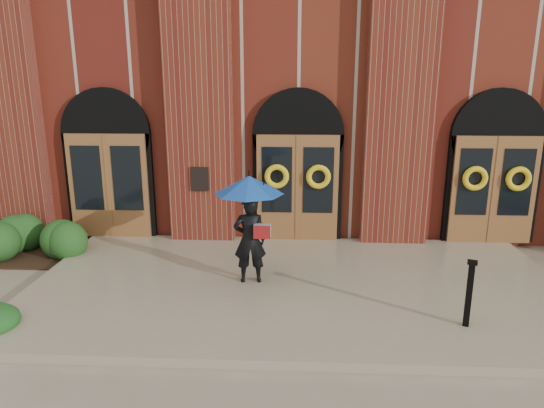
{
  "coord_description": "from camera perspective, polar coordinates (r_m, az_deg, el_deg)",
  "views": [
    {
      "loc": [
        -0.04,
        -8.37,
        3.93
      ],
      "look_at": [
        -0.51,
        1.0,
        1.46
      ],
      "focal_mm": 32.0,
      "sensor_mm": 36.0,
      "label": 1
    }
  ],
  "objects": [
    {
      "name": "ground",
      "position": [
        9.24,
        2.9,
        -10.43
      ],
      "size": [
        90.0,
        90.0,
        0.0
      ],
      "primitive_type": "plane",
      "color": "gray",
      "rests_on": "ground"
    },
    {
      "name": "landing",
      "position": [
        9.35,
        2.91,
        -9.62
      ],
      "size": [
        10.0,
        5.3,
        0.15
      ],
      "primitive_type": "cube",
      "color": "gray",
      "rests_on": "ground"
    },
    {
      "name": "church_building",
      "position": [
        17.16,
        3.08,
        13.31
      ],
      "size": [
        16.2,
        12.53,
        7.0
      ],
      "color": "#612414",
      "rests_on": "ground"
    },
    {
      "name": "man_with_umbrella",
      "position": [
        8.9,
        -2.65,
        -0.55
      ],
      "size": [
        1.41,
        1.41,
        2.05
      ],
      "rotation": [
        0.0,
        0.0,
        3.25
      ],
      "color": "black",
      "rests_on": "landing"
    },
    {
      "name": "metal_post",
      "position": [
        8.17,
        22.18,
        -9.59
      ],
      "size": [
        0.18,
        0.18,
        1.08
      ],
      "rotation": [
        0.0,
        0.0,
        -0.34
      ],
      "color": "black",
      "rests_on": "landing"
    },
    {
      "name": "hedge_wall_left",
      "position": [
        11.75,
        -23.4,
        -3.94
      ],
      "size": [
        3.2,
        1.28,
        0.82
      ],
      "primitive_type": "ellipsoid",
      "color": "#1C4416",
      "rests_on": "ground"
    }
  ]
}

